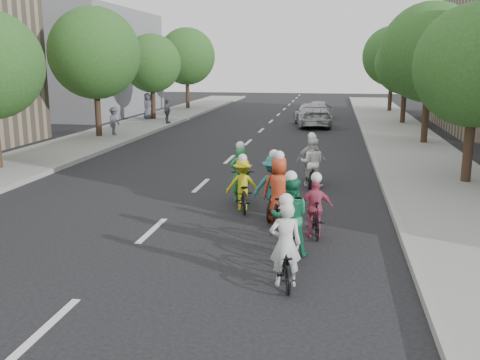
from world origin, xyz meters
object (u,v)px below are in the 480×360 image
(cyclist_2, at_px, (243,189))
(cyclist_8, at_px, (311,167))
(follow_car_trail, at_px, (319,109))
(cyclist_5, at_px, (241,180))
(cyclist_6, at_px, (312,168))
(cyclist_1, at_px, (290,223))
(cyclist_3, at_px, (315,212))
(spectator_1, at_px, (167,111))
(cyclist_0, at_px, (285,255))
(spectator_2, at_px, (148,106))
(cyclist_4, at_px, (279,197))
(follow_car_lead, at_px, (312,115))
(cyclist_7, at_px, (274,192))
(spectator_0, at_px, (114,121))

(cyclist_2, bearing_deg, cyclist_8, -129.09)
(follow_car_trail, bearing_deg, cyclist_5, 87.36)
(cyclist_2, distance_m, cyclist_6, 3.69)
(cyclist_1, distance_m, cyclist_8, 6.76)
(cyclist_3, relative_size, cyclist_6, 0.86)
(cyclist_3, distance_m, spectator_1, 23.51)
(cyclist_3, bearing_deg, cyclist_6, -95.17)
(follow_car_trail, xyz_separation_m, spectator_1, (-9.54, -7.03, 0.29))
(cyclist_0, height_order, spectator_1, cyclist_0)
(follow_car_trail, relative_size, spectator_2, 2.14)
(follow_car_trail, height_order, spectator_1, spectator_1)
(cyclist_4, relative_size, follow_car_trail, 0.49)
(cyclist_5, relative_size, cyclist_8, 0.90)
(cyclist_2, xyz_separation_m, follow_car_lead, (1.06, 20.33, 0.16))
(cyclist_1, bearing_deg, spectator_1, -72.68)
(cyclist_1, xyz_separation_m, cyclist_3, (0.49, 1.35, -0.13))
(cyclist_0, distance_m, cyclist_5, 6.20)
(cyclist_7, relative_size, follow_car_trail, 0.49)
(cyclist_8, bearing_deg, cyclist_1, 79.69)
(cyclist_1, height_order, spectator_1, cyclist_1)
(cyclist_3, height_order, cyclist_5, cyclist_5)
(spectator_1, bearing_deg, follow_car_lead, -77.92)
(cyclist_1, bearing_deg, cyclist_0, 85.25)
(cyclist_5, xyz_separation_m, spectator_2, (-10.23, 20.61, 0.42))
(cyclist_2, height_order, cyclist_3, cyclist_2)
(cyclist_7, distance_m, cyclist_8, 4.26)
(cyclist_0, distance_m, cyclist_4, 4.08)
(cyclist_0, distance_m, cyclist_3, 3.02)
(cyclist_8, height_order, spectator_0, cyclist_8)
(cyclist_7, bearing_deg, cyclist_3, 139.13)
(cyclist_3, distance_m, spectator_0, 19.03)
(cyclist_8, bearing_deg, cyclist_3, 84.58)
(cyclist_0, xyz_separation_m, cyclist_1, (-0.05, 1.64, 0.14))
(cyclist_7, relative_size, cyclist_8, 0.93)
(cyclist_3, distance_m, spectator_2, 26.67)
(follow_car_trail, bearing_deg, cyclist_2, 87.97)
(cyclist_6, distance_m, spectator_1, 18.77)
(cyclist_3, bearing_deg, cyclist_7, -55.74)
(cyclist_5, height_order, spectator_1, cyclist_5)
(spectator_0, bearing_deg, follow_car_lead, -51.93)
(cyclist_0, relative_size, cyclist_8, 0.88)
(cyclist_6, xyz_separation_m, spectator_2, (-12.24, 18.27, 0.42))
(cyclist_6, xyz_separation_m, follow_car_trail, (-0.51, 22.88, 0.02))
(cyclist_4, xyz_separation_m, spectator_2, (-11.57, 22.47, 0.40))
(cyclist_8, relative_size, follow_car_trail, 0.52)
(cyclist_5, bearing_deg, cyclist_7, 114.88)
(cyclist_1, xyz_separation_m, cyclist_7, (-0.66, 2.58, 0.03))
(cyclist_7, distance_m, spectator_2, 25.04)
(follow_car_trail, distance_m, spectator_2, 12.61)
(cyclist_0, distance_m, spectator_1, 26.05)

